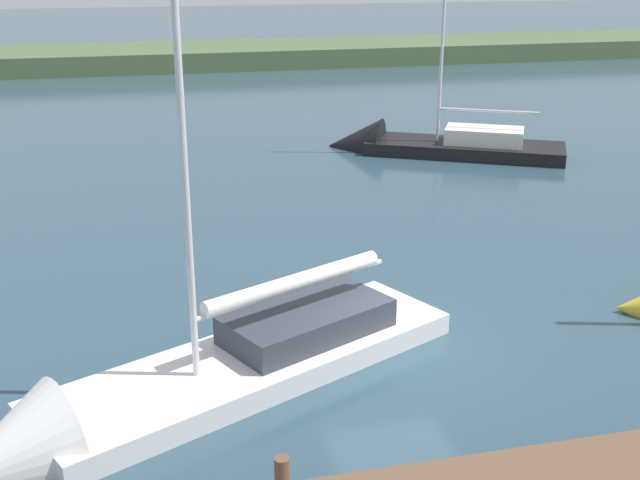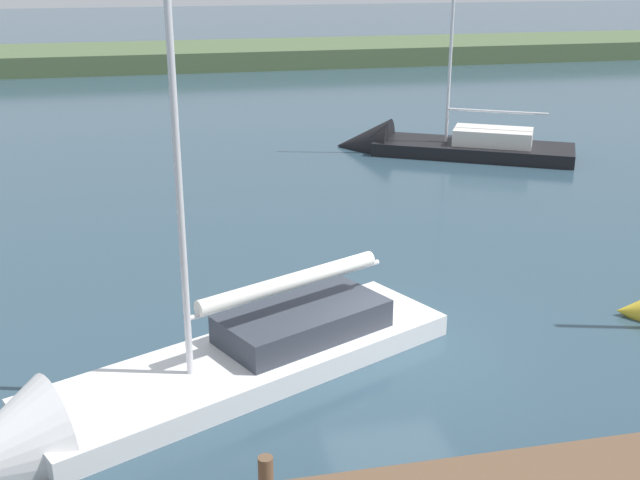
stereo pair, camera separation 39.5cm
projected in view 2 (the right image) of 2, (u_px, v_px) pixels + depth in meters
ground_plane at (397, 349)px, 15.12m from camera, size 200.00×200.00×0.00m
far_shoreline at (210, 64)px, 52.69m from camera, size 180.00×8.00×2.40m
mooring_post_far at (266, 480)px, 9.78m from camera, size 0.19×0.19×0.65m
sailboat_mid_channel at (430, 149)px, 29.66m from camera, size 8.72×6.12×9.82m
sailboat_outer_mooring at (172, 394)px, 13.32m from camera, size 9.35×5.98×10.07m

